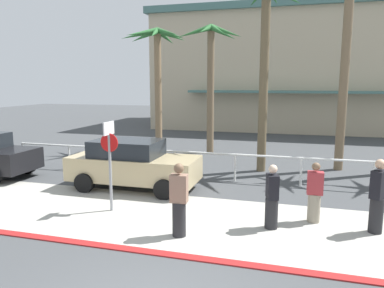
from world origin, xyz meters
name	(u,v)px	position (x,y,z in m)	size (l,w,h in m)	color
ground_plane	(241,172)	(0.00, 10.00, 0.00)	(80.00, 80.00, 0.00)	#424447
sidewalk_strip	(208,222)	(0.00, 4.20, 0.01)	(44.00, 4.00, 0.02)	#ADAAA0
curb_paint	(187,257)	(0.00, 2.20, 0.01)	(44.00, 0.24, 0.03)	maroon
building_backdrop	(302,70)	(2.42, 27.80, 4.63)	(23.15, 13.01, 9.23)	#BCAD8E
rail_fence	(235,159)	(0.00, 8.50, 0.84)	(18.88, 0.08, 1.04)	white
stop_sign_bike_lane	(110,153)	(-2.87, 4.33, 1.68)	(0.52, 0.56, 2.56)	gray
palm_tree_0	(157,55)	(-4.89, 13.31, 5.02)	(3.38, 3.51, 6.39)	#846B4C
palm_tree_1	(211,57)	(-2.17, 13.76, 4.88)	(3.27, 2.77, 6.50)	#756047
palm_tree_2	(266,28)	(0.82, 10.40, 5.75)	(2.98, 3.61, 7.44)	brown
palm_tree_3	(349,17)	(3.94, 11.48, 6.16)	(2.76, 3.37, 8.69)	#756047
car_tan_1	(133,164)	(-3.24, 6.59, 0.87)	(4.40, 2.02, 1.69)	tan
pedestrian_0	(179,203)	(-0.48, 3.17, 0.83)	(0.42, 0.34, 1.78)	#232326
pedestrian_1	(272,200)	(1.60, 4.25, 0.76)	(0.39, 0.45, 1.65)	#232326
pedestrian_2	(315,195)	(2.64, 4.98, 0.74)	(0.40, 0.32, 1.61)	gray
pedestrian_3	(377,199)	(4.05, 4.65, 0.86)	(0.44, 0.48, 1.84)	#232326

